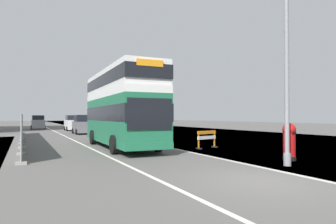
% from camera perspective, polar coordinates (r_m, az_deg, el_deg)
% --- Properties ---
extents(ground, '(140.00, 280.00, 0.10)m').
position_cam_1_polar(ground, '(10.07, 19.34, -12.33)').
color(ground, '#565451').
extents(double_decker_bus, '(2.95, 10.44, 4.82)m').
position_cam_1_polar(double_decker_bus, '(19.00, -9.10, 0.95)').
color(double_decker_bus, '#1E6B47').
rests_on(double_decker_bus, ground).
extents(lamppost_foreground, '(0.29, 0.70, 9.11)m').
position_cam_1_polar(lamppost_foreground, '(12.88, 21.93, 9.72)').
color(lamppost_foreground, gray).
rests_on(lamppost_foreground, ground).
extents(red_pillar_postbox, '(0.59, 0.59, 1.67)m').
position_cam_1_polar(red_pillar_postbox, '(14.30, 22.36, -5.00)').
color(red_pillar_postbox, black).
rests_on(red_pillar_postbox, ground).
extents(roadworks_barrier, '(1.66, 0.84, 1.08)m').
position_cam_1_polar(roadworks_barrier, '(18.41, 7.48, -4.89)').
color(roadworks_barrier, orange).
rests_on(roadworks_barrier, ground).
extents(construction_site_fence, '(0.44, 24.00, 2.07)m').
position_cam_1_polar(construction_site_fence, '(25.30, -26.33, -2.98)').
color(construction_site_fence, '#A8AAAD').
rests_on(construction_site_fence, ground).
extents(car_oncoming_near, '(1.98, 4.18, 2.14)m').
position_cam_1_polar(car_oncoming_near, '(34.77, -16.11, -2.42)').
color(car_oncoming_near, slate).
rests_on(car_oncoming_near, ground).
extents(car_receding_mid, '(1.91, 4.29, 2.14)m').
position_cam_1_polar(car_receding_mid, '(43.58, -17.99, -2.08)').
color(car_receding_mid, silver).
rests_on(car_receding_mid, ground).
extents(car_receding_far, '(2.04, 3.89, 2.15)m').
position_cam_1_polar(car_receding_far, '(50.33, -23.81, -1.88)').
color(car_receding_far, gray).
rests_on(car_receding_far, ground).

